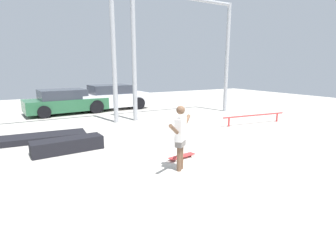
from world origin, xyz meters
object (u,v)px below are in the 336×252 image
object	(u,v)px
grind_rail	(254,116)
parked_car_white	(112,97)
skateboarder	(180,135)
grind_box	(68,145)
manual_pad	(33,139)
parked_car_green	(65,102)
skateboard	(182,156)

from	to	relation	value
grind_rail	parked_car_white	xyz separation A→B (m)	(-3.92, 7.07, 0.35)
skateboarder	grind_box	xyz separation A→B (m)	(-2.05, 2.76, -0.66)
skateboarder	manual_pad	distance (m)	5.34
grind_rail	parked_car_green	bearing A→B (deg)	133.62
skateboard	grind_rail	xyz separation A→B (m)	(5.05, 2.16, 0.27)
skateboard	grind_box	size ratio (longest dim) A/B	0.43
skateboarder	skateboard	xyz separation A→B (m)	(0.47, 0.64, -0.79)
parked_car_white	manual_pad	bearing A→B (deg)	-131.66
skateboard	manual_pad	xyz separation A→B (m)	(-3.33, 3.80, 0.03)
skateboard	parked_car_white	distance (m)	9.32
skateboarder	manual_pad	bearing A→B (deg)	84.44
skateboarder	grind_box	bearing A→B (deg)	88.20
manual_pad	grind_rail	distance (m)	8.54
grind_box	parked_car_white	size ratio (longest dim) A/B	0.48
skateboard	manual_pad	distance (m)	5.05
parked_car_green	parked_car_white	bearing A→B (deg)	-0.13
grind_rail	parked_car_white	distance (m)	8.09
skateboarder	parked_car_white	bearing A→B (deg)	42.43
skateboarder	skateboard	bearing A→B (deg)	15.43
skateboarder	parked_car_green	size ratio (longest dim) A/B	0.37
skateboard	manual_pad	world-z (taller)	manual_pad
parked_car_white	parked_car_green	bearing A→B (deg)	-177.53
grind_box	parked_car_green	bearing A→B (deg)	81.45
skateboarder	manual_pad	xyz separation A→B (m)	(-2.86, 4.44, -0.75)
grind_box	parked_car_white	distance (m)	8.00
grind_rail	skateboarder	bearing A→B (deg)	-153.12
grind_box	parked_car_green	world-z (taller)	parked_car_green
skateboarder	grind_box	world-z (taller)	skateboarder
manual_pad	parked_car_green	distance (m)	5.55
manual_pad	parked_car_green	bearing A→B (deg)	70.47
skateboarder	parked_car_white	size ratio (longest dim) A/B	0.38
skateboard	parked_car_white	xyz separation A→B (m)	(1.13, 9.23, 0.62)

